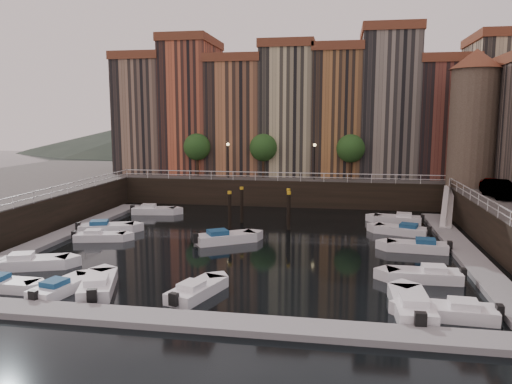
% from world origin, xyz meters
% --- Properties ---
extents(ground, '(200.00, 200.00, 0.00)m').
position_xyz_m(ground, '(0.00, 0.00, 0.00)').
color(ground, black).
rests_on(ground, ground).
extents(quay_far, '(80.00, 20.00, 3.00)m').
position_xyz_m(quay_far, '(0.00, 26.00, 1.50)').
color(quay_far, black).
rests_on(quay_far, ground).
extents(dock_left, '(2.00, 28.00, 0.35)m').
position_xyz_m(dock_left, '(-16.20, -1.00, 0.17)').
color(dock_left, gray).
rests_on(dock_left, ground).
extents(dock_right, '(2.00, 28.00, 0.35)m').
position_xyz_m(dock_right, '(16.20, -1.00, 0.17)').
color(dock_right, gray).
rests_on(dock_right, ground).
extents(dock_near, '(30.00, 2.00, 0.35)m').
position_xyz_m(dock_near, '(0.00, -17.00, 0.17)').
color(dock_near, gray).
rests_on(dock_near, ground).
extents(mountains, '(145.00, 100.00, 18.00)m').
position_xyz_m(mountains, '(1.72, 110.00, 7.92)').
color(mountains, '#2D382D').
rests_on(mountains, ground).
extents(far_terrace, '(48.70, 10.30, 17.50)m').
position_xyz_m(far_terrace, '(3.31, 23.50, 10.95)').
color(far_terrace, '#8F715B').
rests_on(far_terrace, quay_far).
extents(corner_tower, '(5.20, 5.20, 13.80)m').
position_xyz_m(corner_tower, '(20.00, 14.50, 10.19)').
color(corner_tower, '#6B5B4C').
rests_on(corner_tower, quay_right).
extents(promenade_trees, '(21.20, 3.20, 5.20)m').
position_xyz_m(promenade_trees, '(-1.33, 18.20, 6.58)').
color(promenade_trees, black).
rests_on(promenade_trees, quay_far).
extents(street_lamps, '(10.36, 0.36, 4.18)m').
position_xyz_m(street_lamps, '(-1.00, 17.20, 5.90)').
color(street_lamps, black).
rests_on(street_lamps, quay_far).
extents(railings, '(36.08, 34.04, 0.52)m').
position_xyz_m(railings, '(0.00, 4.88, 3.79)').
color(railings, white).
rests_on(railings, ground).
extents(gangway, '(2.78, 8.32, 3.73)m').
position_xyz_m(gangway, '(17.10, 10.00, 1.92)').
color(gangway, white).
rests_on(gangway, ground).
extents(mooring_pilings, '(5.67, 3.29, 3.78)m').
position_xyz_m(mooring_pilings, '(-0.14, 5.65, 1.65)').
color(mooring_pilings, black).
rests_on(mooring_pilings, ground).
extents(boat_left_0, '(4.23, 1.61, 0.97)m').
position_xyz_m(boat_left_0, '(-12.39, -14.00, 0.33)').
color(boat_left_0, white).
rests_on(boat_left_0, ground).
extents(boat_left_1, '(5.02, 3.25, 1.13)m').
position_xyz_m(boat_left_1, '(-13.46, -9.87, 0.38)').
color(boat_left_1, white).
rests_on(boat_left_1, ground).
extents(boat_left_2, '(4.39, 2.44, 0.98)m').
position_xyz_m(boat_left_2, '(-12.55, -1.94, 0.33)').
color(boat_left_2, white).
rests_on(boat_left_2, ground).
extents(boat_left_3, '(5.05, 3.24, 1.14)m').
position_xyz_m(boat_left_3, '(-13.45, 1.02, 0.38)').
color(boat_left_3, white).
rests_on(boat_left_3, ground).
extents(boat_left_4, '(4.82, 2.25, 1.08)m').
position_xyz_m(boat_left_4, '(-12.44, 9.86, 0.37)').
color(boat_left_4, white).
rests_on(boat_left_4, ground).
extents(boat_right_0, '(4.68, 1.89, 1.06)m').
position_xyz_m(boat_right_0, '(12.74, -14.01, 0.36)').
color(boat_right_0, white).
rests_on(boat_right_0, ground).
extents(boat_right_1, '(4.70, 1.77, 1.08)m').
position_xyz_m(boat_right_1, '(12.34, -8.14, 0.36)').
color(boat_right_1, white).
rests_on(boat_right_1, ground).
extents(boat_right_2, '(4.79, 2.10, 1.08)m').
position_xyz_m(boat_right_2, '(12.94, -0.96, 0.37)').
color(boat_right_2, white).
rests_on(boat_right_2, ground).
extents(boat_right_3, '(4.81, 3.06, 1.08)m').
position_xyz_m(boat_right_3, '(12.41, 4.56, 0.36)').
color(boat_right_3, white).
rests_on(boat_right_3, ground).
extents(boat_right_4, '(4.75, 2.28, 1.07)m').
position_xyz_m(boat_right_4, '(12.60, 9.51, 0.36)').
color(boat_right_4, white).
rests_on(boat_right_4, ground).
extents(boat_near_0, '(2.38, 4.46, 1.00)m').
position_xyz_m(boat_near_0, '(-8.71, -13.99, 0.34)').
color(boat_near_0, white).
rests_on(boat_near_0, ground).
extents(boat_near_1, '(3.21, 4.97, 1.12)m').
position_xyz_m(boat_near_1, '(-6.74, -13.37, 0.38)').
color(boat_near_1, white).
rests_on(boat_near_1, ground).
extents(boat_near_2, '(2.83, 4.61, 1.03)m').
position_xyz_m(boat_near_2, '(-0.89, -13.17, 0.35)').
color(boat_near_2, white).
rests_on(boat_near_2, ground).
extents(boat_near_3, '(2.02, 5.15, 1.17)m').
position_xyz_m(boat_near_3, '(10.79, -13.63, 0.40)').
color(boat_near_3, white).
rests_on(boat_near_3, ground).
extents(car_a, '(1.78, 4.21, 1.42)m').
position_xyz_m(car_a, '(20.89, 9.60, 3.71)').
color(car_a, gray).
rests_on(car_a, quay_right).
extents(car_b, '(2.28, 4.93, 1.56)m').
position_xyz_m(car_b, '(20.66, 6.68, 3.78)').
color(car_b, gray).
rests_on(car_b, quay_right).
extents(boat_extra_152, '(5.04, 4.15, 1.17)m').
position_xyz_m(boat_extra_152, '(-2.21, -0.90, 0.40)').
color(boat_extra_152, white).
rests_on(boat_extra_152, ground).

